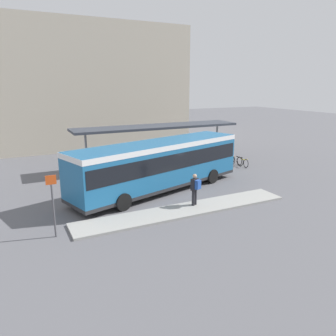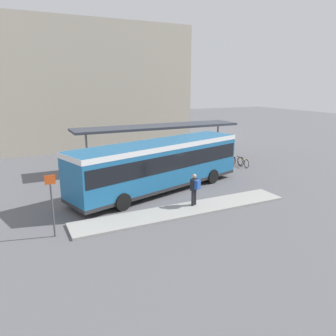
% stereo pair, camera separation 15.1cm
% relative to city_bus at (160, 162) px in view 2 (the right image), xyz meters
% --- Properties ---
extents(ground_plane, '(120.00, 120.00, 0.00)m').
position_rel_city_bus_xyz_m(ground_plane, '(-0.01, -0.00, -1.81)').
color(ground_plane, '#5B5B60').
extents(curb_island, '(11.91, 1.80, 0.12)m').
position_rel_city_bus_xyz_m(curb_island, '(-0.27, -3.79, -1.75)').
color(curb_island, '#9E9E99').
rests_on(curb_island, ground_plane).
extents(city_bus, '(12.07, 5.85, 3.08)m').
position_rel_city_bus_xyz_m(city_bus, '(0.00, 0.00, 0.00)').
color(city_bus, '#1E6093').
rests_on(city_bus, ground_plane).
extents(pedestrian_waiting, '(0.52, 0.55, 1.75)m').
position_rel_city_bus_xyz_m(pedestrian_waiting, '(0.47, -3.51, -0.68)').
color(pedestrian_waiting, '#232328').
rests_on(pedestrian_waiting, curb_island).
extents(bicycle_yellow, '(0.48, 1.65, 0.72)m').
position_rel_city_bus_xyz_m(bicycle_yellow, '(8.68, 2.65, -1.45)').
color(bicycle_yellow, black).
rests_on(bicycle_yellow, ground_plane).
extents(bicycle_white, '(0.48, 1.73, 0.75)m').
position_rel_city_bus_xyz_m(bicycle_white, '(8.51, 3.37, -1.43)').
color(bicycle_white, black).
rests_on(bicycle_white, ground_plane).
extents(bicycle_orange, '(0.48, 1.52, 0.66)m').
position_rel_city_bus_xyz_m(bicycle_orange, '(8.54, 4.08, -1.47)').
color(bicycle_orange, black).
rests_on(bicycle_orange, ground_plane).
extents(station_shelter, '(13.50, 2.68, 3.32)m').
position_rel_city_bus_xyz_m(station_shelter, '(2.53, 5.81, 1.39)').
color(station_shelter, '#383D47').
rests_on(station_shelter, ground_plane).
extents(potted_planter_near_shelter, '(1.03, 1.03, 1.45)m').
position_rel_city_bus_xyz_m(potted_planter_near_shelter, '(6.19, 3.30, -1.06)').
color(potted_planter_near_shelter, slate).
rests_on(potted_planter_near_shelter, ground_plane).
extents(platform_sign, '(0.44, 0.08, 2.80)m').
position_rel_city_bus_xyz_m(platform_sign, '(-6.83, -3.87, -0.25)').
color(platform_sign, '#4C4C51').
rests_on(platform_sign, ground_plane).
extents(station_building, '(19.58, 14.64, 12.57)m').
position_rel_city_bus_xyz_m(station_building, '(0.63, 21.80, 4.48)').
color(station_building, '#BCB29E').
rests_on(station_building, ground_plane).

